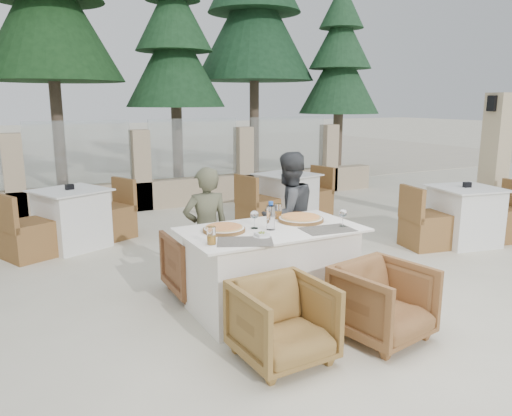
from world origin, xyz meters
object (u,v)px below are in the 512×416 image
pizza_right (301,218)px  bg_table_a (72,219)px  beer_glass_left (211,236)px  olive_dish (262,234)px  pizza_left (224,229)px  water_bottle (271,216)px  armchair_far_right (278,246)px  beer_glass_right (278,211)px  diner_left (206,231)px  wine_glass_centre (254,218)px  dining_table (271,269)px  wine_glass_corner (343,217)px  armchair_far_left (202,262)px  diner_right (288,215)px  armchair_near_left (283,322)px  armchair_near_right (383,302)px  bg_table_b (287,198)px  bg_table_c (464,216)px

pizza_right → bg_table_a: bearing=121.0°
beer_glass_left → olive_dish: size_ratio=1.30×
pizza_left → water_bottle: water_bottle is taller
armchair_far_right → beer_glass_right: bearing=56.2°
armchair_far_right → diner_left: 1.09m
pizza_right → wine_glass_centre: (-0.52, -0.04, 0.06)m
dining_table → bg_table_a: size_ratio=0.98×
wine_glass_corner → armchair_far_left: 1.47m
beer_glass_left → bg_table_a: size_ratio=0.09×
beer_glass_right → diner_right: (0.37, 0.41, -0.16)m
armchair_far_left → olive_dish: bearing=103.0°
bg_table_a → armchair_far_right: bearing=-68.9°
armchair_near_left → wine_glass_centre: bearing=72.4°
beer_glass_right → armchair_far_right: bearing=59.2°
dining_table → diner_left: (-0.36, 0.67, 0.25)m
armchair_near_right → wine_glass_centre: bearing=112.8°
dining_table → wine_glass_centre: (-0.14, 0.07, 0.48)m
armchair_far_left → armchair_near_left: bearing=91.5°
water_bottle → beer_glass_right: bearing=51.1°
pizza_left → diner_left: 0.59m
bg_table_a → armchair_near_right: bearing=-87.9°
pizza_right → bg_table_b: pizza_right is taller
diner_left → bg_table_c: (3.70, 0.01, -0.25)m
beer_glass_left → diner_right: size_ratio=0.11×
pizza_left → armchair_far_right: 1.45m
beer_glass_left → diner_left: diner_left is taller
beer_glass_right → bg_table_b: size_ratio=0.09×
armchair_far_right → bg_table_c: size_ratio=0.35×
armchair_near_right → bg_table_c: bearing=18.9°
wine_glass_corner → olive_dish: bearing=177.4°
wine_glass_corner → beer_glass_right: bearing=124.1°
pizza_right → armchair_far_left: (-0.79, 0.56, -0.48)m
diner_right → bg_table_a: (-1.92, 2.23, -0.30)m
armchair_near_left → diner_right: 1.88m
armchair_near_right → bg_table_a: size_ratio=0.41×
armchair_near_right → armchair_far_right: bearing=76.0°
bg_table_a → bg_table_b: same height
armchair_far_right → bg_table_c: (2.72, -0.27, 0.12)m
pizza_left → bg_table_b: pizza_left is taller
armchair_near_left → armchair_near_right: 0.89m
dining_table → bg_table_b: same height
armchair_near_left → bg_table_b: 4.33m
armchair_far_left → wine_glass_corner: bearing=138.3°
bg_table_c → beer_glass_left: bearing=-156.9°
water_bottle → beer_glass_left: water_bottle is taller
pizza_right → armchair_near_right: 1.15m
armchair_far_left → armchair_far_right: 1.07m
dining_table → pizza_right: size_ratio=3.71×
water_bottle → wine_glass_centre: water_bottle is taller
water_bottle → diner_right: diner_right is taller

